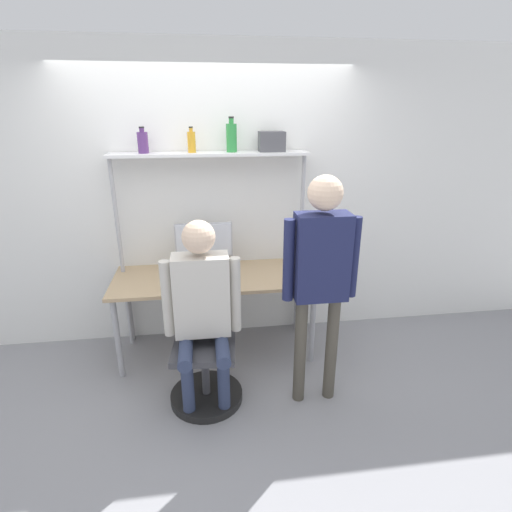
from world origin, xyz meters
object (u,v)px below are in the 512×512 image
(laptop, at_px, (198,277))
(bottle_purple, at_px, (143,142))
(cell_phone, at_px, (232,281))
(person_standing, at_px, (321,265))
(office_chair, at_px, (206,364))
(storage_box, at_px, (272,141))
(monitor, at_px, (204,244))
(person_seated, at_px, (202,301))
(bottle_amber, at_px, (192,142))
(bottle_green, at_px, (232,137))

(laptop, height_order, bottle_purple, bottle_purple)
(bottle_purple, bearing_deg, cell_phone, -28.38)
(person_standing, bearing_deg, office_chair, 171.26)
(storage_box, bearing_deg, monitor, -175.72)
(person_standing, distance_m, storage_box, 1.26)
(person_seated, relative_size, bottle_purple, 6.87)
(person_seated, relative_size, bottle_amber, 6.92)
(bottle_green, bearing_deg, bottle_purple, 180.00)
(monitor, distance_m, storage_box, 1.08)
(monitor, distance_m, bottle_purple, 1.00)
(laptop, xyz_separation_m, person_standing, (0.86, -0.62, 0.31))
(office_chair, xyz_separation_m, bottle_amber, (-0.03, 0.86, 1.59))
(person_standing, relative_size, bottle_green, 6.12)
(cell_phone, height_order, person_seated, person_seated)
(cell_phone, relative_size, person_standing, 0.09)
(monitor, bearing_deg, office_chair, -92.17)
(person_seated, xyz_separation_m, bottle_green, (0.31, 0.90, 1.06))
(laptop, height_order, person_standing, person_standing)
(laptop, bearing_deg, person_seated, -86.99)
(person_standing, relative_size, bottle_amber, 8.38)
(cell_phone, bearing_deg, person_seated, -115.28)
(laptop, xyz_separation_m, bottle_amber, (0.00, 0.36, 1.07))
(person_seated, xyz_separation_m, bottle_amber, (-0.03, 0.90, 1.03))
(cell_phone, distance_m, storage_box, 1.24)
(person_seated, relative_size, storage_box, 6.65)
(bottle_green, bearing_deg, cell_phone, -98.24)
(office_chair, relative_size, bottle_amber, 4.54)
(office_chair, xyz_separation_m, bottle_purple, (-0.43, 0.86, 1.59))
(bottle_purple, bearing_deg, person_seated, -64.86)
(bottle_amber, distance_m, bottle_green, 0.34)
(bottle_amber, xyz_separation_m, bottle_purple, (-0.39, 0.00, 0.00))
(laptop, bearing_deg, storage_box, 27.91)
(bottle_purple, height_order, storage_box, bottle_purple)
(monitor, relative_size, office_chair, 0.54)
(person_seated, xyz_separation_m, person_standing, (0.84, -0.08, 0.26))
(office_chair, relative_size, person_standing, 0.54)
(bottle_amber, relative_size, storage_box, 0.96)
(cell_phone, distance_m, bottle_purple, 1.36)
(monitor, bearing_deg, bottle_green, 9.62)
(monitor, relative_size, bottle_amber, 2.45)
(laptop, distance_m, person_standing, 1.11)
(office_chair, height_order, bottle_purple, bottle_purple)
(cell_phone, xyz_separation_m, person_standing, (0.58, -0.62, 0.36))
(laptop, bearing_deg, bottle_amber, 89.98)
(monitor, height_order, person_standing, person_standing)
(cell_phone, distance_m, person_seated, 0.60)
(bottle_green, bearing_deg, person_seated, -108.76)
(monitor, relative_size, person_standing, 0.29)
(laptop, xyz_separation_m, cell_phone, (0.28, -0.01, -0.05))
(person_seated, xyz_separation_m, bottle_purple, (-0.42, 0.90, 1.03))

